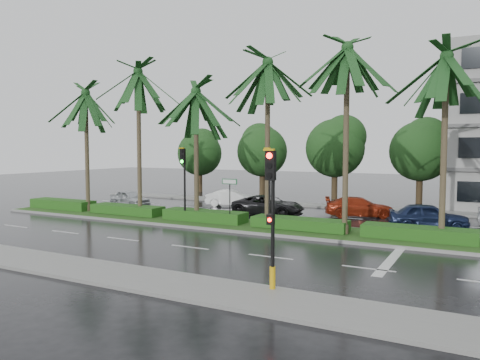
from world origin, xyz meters
The scene contains 17 objects.
ground centered at (0.00, 0.00, 0.00)m, with size 120.00×120.00×0.00m, color black.
near_sidewalk centered at (0.00, -10.20, 0.06)m, with size 40.00×2.40×0.12m, color gray.
far_sidewalk centered at (0.00, 12.00, 0.06)m, with size 40.00×2.00×0.12m, color gray.
median centered at (0.00, 1.00, 0.08)m, with size 36.00×4.00×0.15m.
hedge centered at (0.00, 1.00, 0.45)m, with size 35.20×1.40×0.60m.
lane_markings centered at (3.04, -0.43, 0.01)m, with size 34.00×13.06×0.01m.
palm_row centered at (-1.25, 1.02, 8.11)m, with size 26.30×4.20×10.10m.
signal_near centered at (6.00, -9.39, 2.50)m, with size 0.34×0.45×4.36m.
signal_median_left centered at (-4.00, 0.30, 3.00)m, with size 0.34×0.42×4.36m.
signal_median_right centered at (1.50, 0.30, 3.00)m, with size 0.34×0.42×4.36m.
street_sign centered at (-1.00, 0.48, 2.12)m, with size 0.95×0.09×2.60m.
bg_trees centered at (0.78, 17.59, 4.49)m, with size 32.68×5.09×7.35m.
car_silver centered at (-12.24, 4.98, 0.63)m, with size 3.69×1.49×1.26m, color silver.
car_white centered at (-5.50, 8.78, 0.64)m, with size 3.86×1.35×1.27m, color white.
car_darkgrey centered at (-1.00, 5.76, 0.67)m, with size 4.79×2.21×1.33m, color black.
car_red centered at (4.50, 7.99, 0.64)m, with size 4.42×1.80×1.28m, color maroon.
car_blue centered at (9.00, 5.10, 0.72)m, with size 4.22×1.70×1.44m, color #162143.
Camera 1 is at (11.81, -22.40, 4.52)m, focal length 35.00 mm.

